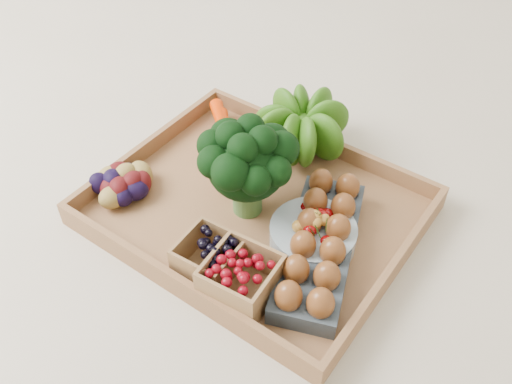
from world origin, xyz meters
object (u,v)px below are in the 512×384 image
Objects in this scene: broccoli at (247,181)px; egg_carton at (319,249)px; tray at (256,212)px; cherry_bowl at (313,235)px.

broccoli is 0.58× the size of egg_carton.
cherry_bowl is (0.13, -0.01, 0.03)m from tray.
cherry_bowl reaches higher than tray.
broccoli is 0.17m from egg_carton.
egg_carton is at bearing -6.70° from broccoli.
tray is at bearing 28.39° from broccoli.
tray is 0.16m from egg_carton.
cherry_bowl is at bearing -3.81° from tray.
broccoli is 1.19× the size of cherry_bowl.
broccoli is at bearing -151.61° from tray.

